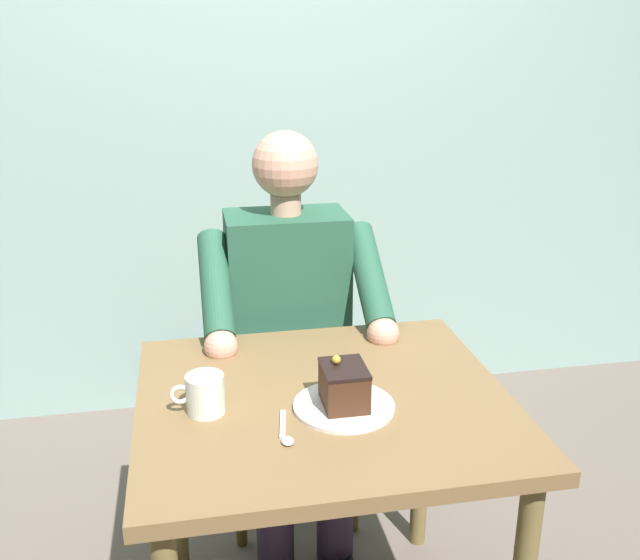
% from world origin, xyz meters
% --- Properties ---
extents(cafe_rear_panel, '(6.40, 0.12, 3.00)m').
position_xyz_m(cafe_rear_panel, '(0.00, -1.42, 1.50)').
color(cafe_rear_panel, '#8FAFAA').
rests_on(cafe_rear_panel, ground).
extents(dining_table, '(0.86, 0.77, 0.73)m').
position_xyz_m(dining_table, '(0.00, 0.00, 0.63)').
color(dining_table, brown).
rests_on(dining_table, ground).
extents(chair, '(0.42, 0.42, 0.91)m').
position_xyz_m(chair, '(0.00, -0.67, 0.50)').
color(chair, brown).
rests_on(chair, ground).
extents(seated_person, '(0.53, 0.58, 1.27)m').
position_xyz_m(seated_person, '(0.00, -0.50, 0.66)').
color(seated_person, '#285941').
rests_on(seated_person, ground).
extents(dessert_plate, '(0.23, 0.23, 0.01)m').
position_xyz_m(dessert_plate, '(-0.03, 0.06, 0.74)').
color(dessert_plate, white).
rests_on(dessert_plate, dining_table).
extents(cake_slice, '(0.10, 0.12, 0.11)m').
position_xyz_m(cake_slice, '(-0.03, 0.06, 0.79)').
color(cake_slice, '#452818').
rests_on(cake_slice, dessert_plate).
extents(coffee_cup, '(0.12, 0.08, 0.09)m').
position_xyz_m(coffee_cup, '(0.27, 0.02, 0.78)').
color(coffee_cup, white).
rests_on(coffee_cup, dining_table).
extents(dessert_spoon, '(0.03, 0.14, 0.01)m').
position_xyz_m(dessert_spoon, '(0.11, 0.15, 0.74)').
color(dessert_spoon, silver).
rests_on(dessert_spoon, dining_table).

